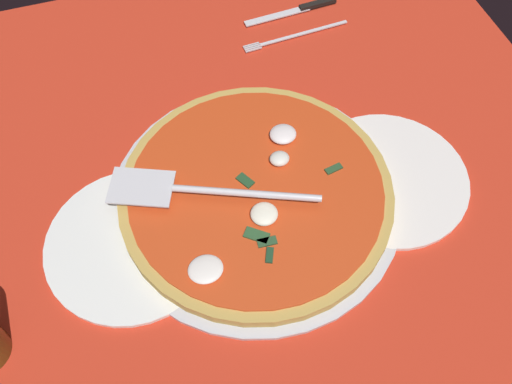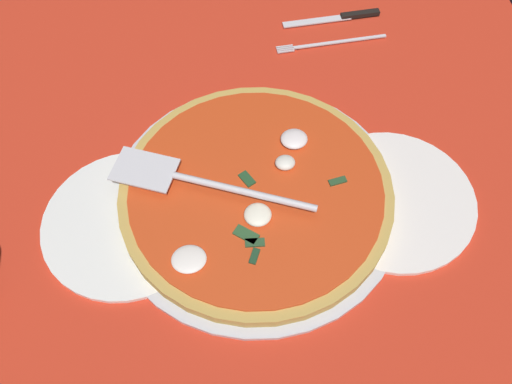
% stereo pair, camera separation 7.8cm
% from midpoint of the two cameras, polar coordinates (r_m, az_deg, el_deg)
% --- Properties ---
extents(ground_plane, '(1.03, 1.03, 0.01)m').
position_cam_midpoint_polar(ground_plane, '(0.81, 3.42, -0.12)').
color(ground_plane, red).
extents(checker_pattern, '(1.03, 1.03, 0.00)m').
position_cam_midpoint_polar(checker_pattern, '(0.81, 3.43, 0.05)').
color(checker_pattern, silver).
rests_on(checker_pattern, ground_plane).
extents(pizza_pan, '(0.42, 0.42, 0.01)m').
position_cam_midpoint_polar(pizza_pan, '(0.79, 2.81, -0.80)').
color(pizza_pan, silver).
rests_on(pizza_pan, ground_plane).
extents(dinner_plate_left, '(0.24, 0.24, 0.01)m').
position_cam_midpoint_polar(dinner_plate_left, '(0.78, -10.45, -3.35)').
color(dinner_plate_left, white).
rests_on(dinner_plate_left, ground_plane).
extents(dinner_plate_right, '(0.24, 0.24, 0.01)m').
position_cam_midpoint_polar(dinner_plate_right, '(0.82, 16.62, -0.94)').
color(dinner_plate_right, white).
rests_on(dinner_plate_right, ground_plane).
extents(pizza, '(0.39, 0.39, 0.03)m').
position_cam_midpoint_polar(pizza, '(0.78, 2.86, -0.23)').
color(pizza, tan).
rests_on(pizza, pizza_pan).
extents(pizza_server, '(0.28, 0.14, 0.01)m').
position_cam_midpoint_polar(pizza_server, '(0.76, -2.90, 0.83)').
color(pizza_server, silver).
rests_on(pizza_server, pizza).
extents(place_setting_far, '(0.20, 0.14, 0.01)m').
position_cam_midpoint_polar(place_setting_far, '(1.04, 10.49, 15.95)').
color(place_setting_far, white).
rests_on(place_setting_far, ground_plane).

